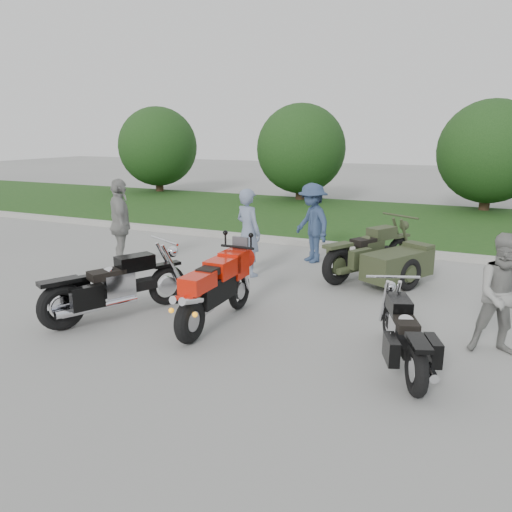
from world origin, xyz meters
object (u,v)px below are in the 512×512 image
at_px(person_stripe, 248,232).
at_px(person_denim, 312,223).
at_px(cruiser_left, 112,289).
at_px(cruiser_right, 404,337).
at_px(sportbike_red, 215,288).
at_px(person_grey, 505,295).
at_px(cruiser_sidecar, 384,260).
at_px(person_back, 121,225).

bearing_deg(person_stripe, person_denim, -93.33).
bearing_deg(cruiser_left, cruiser_right, 27.79).
height_order(sportbike_red, person_stripe, person_stripe).
bearing_deg(cruiser_right, person_grey, 20.72).
height_order(person_stripe, person_grey, person_stripe).
bearing_deg(cruiser_sidecar, person_grey, -23.05).
xyz_separation_m(cruiser_left, person_stripe, (0.91, 3.12, 0.41)).
xyz_separation_m(cruiser_right, person_stripe, (-3.56, 3.00, 0.48)).
distance_m(cruiser_sidecar, person_denim, 2.11).
bearing_deg(person_denim, sportbike_red, -51.34).
bearing_deg(cruiser_right, sportbike_red, 153.39).
bearing_deg(person_grey, person_back, 158.32).
bearing_deg(person_grey, person_stripe, 144.81).
bearing_deg(person_denim, person_back, -105.93).
relative_size(cruiser_sidecar, person_denim, 1.35).
relative_size(person_stripe, person_back, 0.92).
height_order(sportbike_red, cruiser_right, sportbike_red).
bearing_deg(person_denim, cruiser_left, -70.28).
xyz_separation_m(cruiser_left, person_denim, (1.76, 4.69, 0.40)).
bearing_deg(cruiser_right, person_denim, 99.78).
height_order(cruiser_right, cruiser_sidecar, cruiser_sidecar).
relative_size(sportbike_red, person_denim, 1.22).
bearing_deg(person_denim, cruiser_right, -19.00).
bearing_deg(cruiser_sidecar, person_stripe, -138.78).
bearing_deg(person_denim, person_grey, -2.88).
bearing_deg(cruiser_right, cruiser_left, 160.62).
height_order(cruiser_right, person_grey, person_grey).
xyz_separation_m(cruiser_sidecar, person_stripe, (-2.66, -0.57, 0.43)).
bearing_deg(person_back, cruiser_right, -153.53).
xyz_separation_m(cruiser_left, cruiser_right, (4.48, 0.12, -0.08)).
bearing_deg(sportbike_red, cruiser_right, -5.17).
bearing_deg(sportbike_red, cruiser_sidecar, 60.11).
bearing_deg(sportbike_red, person_back, 150.12).
distance_m(sportbike_red, cruiser_left, 1.69).
distance_m(person_stripe, person_denim, 1.79).
bearing_deg(cruiser_left, person_grey, 37.45).
distance_m(person_stripe, person_grey, 5.09).
distance_m(cruiser_right, cruiser_sidecar, 3.69).
height_order(person_stripe, person_back, person_back).
height_order(cruiser_left, person_stripe, person_stripe).
distance_m(sportbike_red, person_back, 3.90).
distance_m(person_grey, person_back, 7.41).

